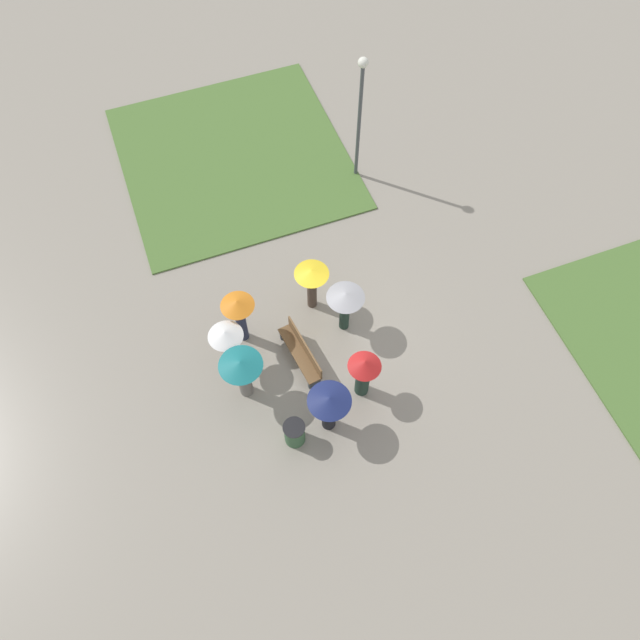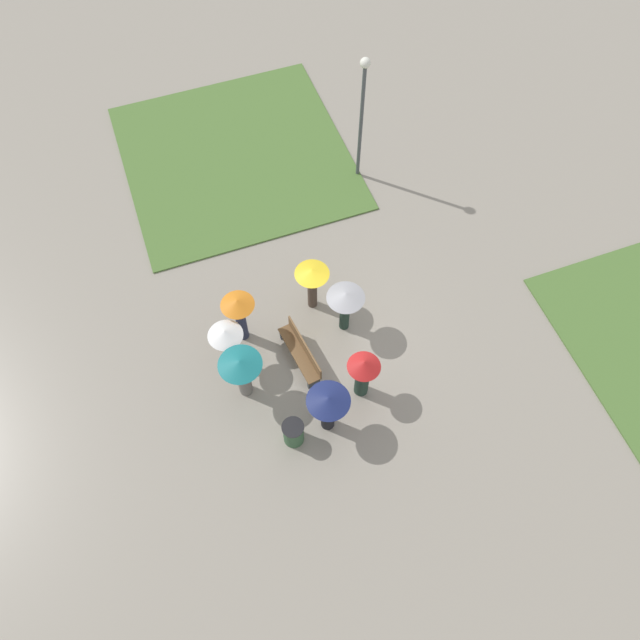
% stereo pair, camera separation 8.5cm
% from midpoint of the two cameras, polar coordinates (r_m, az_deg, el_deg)
% --- Properties ---
extents(ground_plane, '(90.00, 90.00, 0.00)m').
position_cam_midpoint_polar(ground_plane, '(18.69, 2.05, -1.11)').
color(ground_plane, gray).
extents(lawn_patch_near, '(7.96, 7.74, 0.06)m').
position_cam_midpoint_polar(lawn_patch_near, '(23.22, -7.59, 14.60)').
color(lawn_patch_near, '#4C7033').
rests_on(lawn_patch_near, ground_plane).
extents(park_bench, '(2.04, 0.68, 0.90)m').
position_cam_midpoint_polar(park_bench, '(17.84, -1.57, -2.89)').
color(park_bench, brown).
rests_on(park_bench, ground_plane).
extents(lamp_post, '(0.32, 0.32, 4.71)m').
position_cam_midpoint_polar(lamp_post, '(20.46, 4.01, 18.95)').
color(lamp_post, '#474C51').
rests_on(lamp_post, ground_plane).
extents(trash_bin, '(0.60, 0.60, 0.89)m').
position_cam_midpoint_polar(trash_bin, '(16.89, -2.30, -10.26)').
color(trash_bin, '#335638').
rests_on(trash_bin, ground_plane).
extents(crowd_person_orange, '(0.96, 0.96, 1.98)m').
position_cam_midpoint_polar(crowd_person_orange, '(17.53, -7.29, 0.82)').
color(crowd_person_orange, '#282D47').
rests_on(crowd_person_orange, ground_plane).
extents(crowd_person_navy, '(1.15, 1.15, 1.80)m').
position_cam_midpoint_polar(crowd_person_navy, '(16.28, 0.91, -7.88)').
color(crowd_person_navy, black).
rests_on(crowd_person_navy, ground_plane).
extents(crowd_person_teal, '(1.19, 1.19, 1.85)m').
position_cam_midpoint_polar(crowd_person_teal, '(16.77, -7.05, -4.56)').
color(crowd_person_teal, slate).
rests_on(crowd_person_teal, ground_plane).
extents(crowd_person_white, '(0.98, 0.98, 1.81)m').
position_cam_midpoint_polar(crowd_person_white, '(17.20, -8.41, -1.72)').
color(crowd_person_white, slate).
rests_on(crowd_person_white, ground_plane).
extents(crowd_person_red, '(0.91, 0.91, 1.80)m').
position_cam_midpoint_polar(crowd_person_red, '(16.80, 4.11, -4.76)').
color(crowd_person_red, '#1E3328').
rests_on(crowd_person_red, ground_plane).
extents(crowd_person_grey, '(1.10, 1.10, 1.80)m').
position_cam_midpoint_polar(crowd_person_grey, '(17.62, 2.48, 1.69)').
color(crowd_person_grey, '#1E3328').
rests_on(crowd_person_grey, ground_plane).
extents(crowd_person_yellow, '(1.01, 1.01, 1.83)m').
position_cam_midpoint_polar(crowd_person_yellow, '(18.05, -0.59, 3.75)').
color(crowd_person_yellow, '#47382D').
rests_on(crowd_person_yellow, ground_plane).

